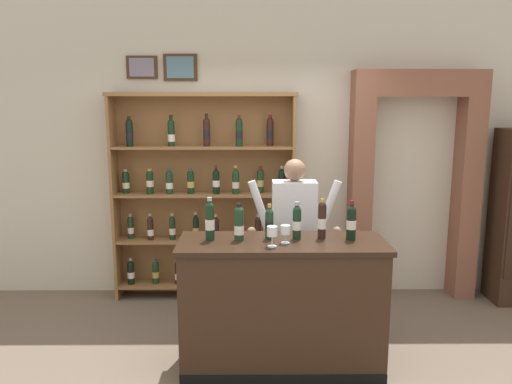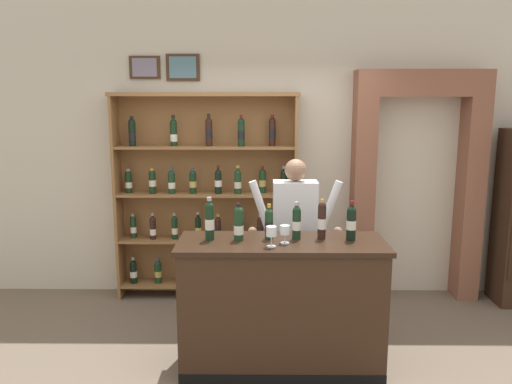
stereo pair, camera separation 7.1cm
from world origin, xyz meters
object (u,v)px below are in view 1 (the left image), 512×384
(tasting_bottle_super_tuscan, at_px, (239,223))
(tasting_bottle_chianti, at_px, (351,222))
(wine_shelf, at_px, (204,193))
(wine_glass_center, at_px, (272,232))
(wine_glass_left, at_px, (285,231))
(tasting_bottle_grappa, at_px, (269,223))
(tasting_bottle_brunello, at_px, (210,220))
(tasting_counter, at_px, (282,304))
(tasting_bottle_rosso, at_px, (297,221))
(shopkeeper, at_px, (294,228))
(tasting_bottle_bianco, at_px, (322,219))

(tasting_bottle_super_tuscan, xyz_separation_m, tasting_bottle_chianti, (0.88, 0.01, 0.01))
(wine_shelf, xyz_separation_m, wine_glass_center, (0.66, -1.66, 0.02))
(wine_glass_left, height_order, wine_glass_center, wine_glass_center)
(tasting_bottle_grappa, height_order, tasting_bottle_chianti, tasting_bottle_chianti)
(tasting_bottle_brunello, relative_size, tasting_bottle_grappa, 1.21)
(tasting_bottle_super_tuscan, relative_size, tasting_bottle_grappa, 1.05)
(tasting_bottle_brunello, bearing_deg, tasting_counter, -3.62)
(tasting_bottle_super_tuscan, distance_m, wine_glass_left, 0.37)
(tasting_counter, relative_size, tasting_bottle_chianti, 5.21)
(tasting_bottle_rosso, bearing_deg, shopkeeper, 87.43)
(tasting_bottle_super_tuscan, bearing_deg, tasting_bottle_grappa, 9.92)
(tasting_counter, xyz_separation_m, shopkeeper, (0.14, 0.63, 0.47))
(tasting_counter, distance_m, tasting_bottle_chianti, 0.86)
(tasting_counter, xyz_separation_m, tasting_bottle_rosso, (0.12, 0.07, 0.66))
(wine_glass_center, bearing_deg, shopkeeper, 73.71)
(tasting_bottle_bianco, bearing_deg, wine_glass_center, -150.27)
(tasting_counter, height_order, tasting_bottle_rosso, tasting_bottle_rosso)
(wine_shelf, distance_m, tasting_bottle_rosso, 1.68)
(tasting_bottle_super_tuscan, height_order, tasting_bottle_chianti, tasting_bottle_chianti)
(shopkeeper, relative_size, tasting_bottle_rosso, 5.42)
(tasting_counter, xyz_separation_m, tasting_bottle_chianti, (0.54, 0.04, 0.67))
(wine_glass_center, bearing_deg, wine_shelf, 111.60)
(wine_shelf, bearing_deg, tasting_bottle_super_tuscan, -74.65)
(tasting_bottle_grappa, bearing_deg, wine_glass_left, -47.11)
(tasting_bottle_grappa, distance_m, wine_glass_left, 0.18)
(tasting_bottle_bianco, relative_size, tasting_bottle_chianti, 1.02)
(tasting_bottle_super_tuscan, distance_m, tasting_bottle_grappa, 0.24)
(wine_shelf, distance_m, tasting_bottle_super_tuscan, 1.54)
(tasting_bottle_brunello, height_order, tasting_bottle_bianco, tasting_bottle_brunello)
(shopkeeper, distance_m, wine_glass_left, 0.72)
(tasting_bottle_rosso, distance_m, tasting_bottle_bianco, 0.20)
(wine_shelf, relative_size, tasting_bottle_chianti, 7.05)
(tasting_bottle_super_tuscan, bearing_deg, tasting_bottle_chianti, 0.83)
(shopkeeper, xyz_separation_m, tasting_bottle_rosso, (-0.03, -0.56, 0.20))
(tasting_bottle_grappa, height_order, wine_glass_left, tasting_bottle_grappa)
(tasting_bottle_bianco, bearing_deg, tasting_bottle_brunello, -177.09)
(shopkeeper, bearing_deg, wine_shelf, 135.18)
(tasting_bottle_rosso, xyz_separation_m, wine_glass_center, (-0.20, -0.22, -0.03))
(tasting_bottle_brunello, distance_m, tasting_bottle_super_tuscan, 0.23)
(tasting_bottle_rosso, height_order, wine_glass_left, tasting_bottle_rosso)
(wine_glass_left, distance_m, wine_glass_center, 0.14)
(tasting_bottle_bianco, bearing_deg, tasting_bottle_chianti, -9.75)
(wine_glass_center, bearing_deg, tasting_bottle_super_tuscan, 144.57)
(tasting_counter, relative_size, wine_glass_left, 11.52)
(tasting_counter, bearing_deg, tasting_bottle_rosso, 30.37)
(tasting_bottle_grappa, relative_size, wine_glass_left, 1.99)
(tasting_counter, xyz_separation_m, wine_glass_center, (-0.09, -0.15, 0.64))
(tasting_bottle_chianti, bearing_deg, tasting_bottle_brunello, -179.68)
(tasting_bottle_rosso, bearing_deg, wine_glass_left, -127.87)
(wine_glass_left, bearing_deg, tasting_bottle_super_tuscan, 166.28)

